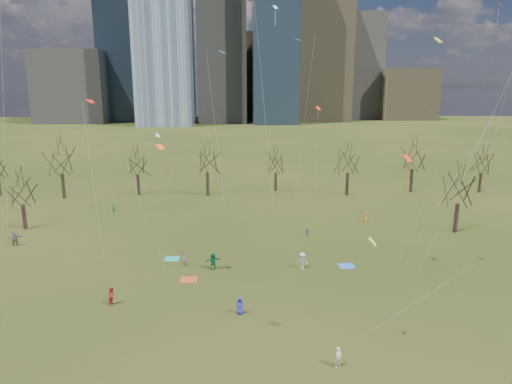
{
  "coord_description": "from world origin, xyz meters",
  "views": [
    {
      "loc": [
        -2.31,
        -36.87,
        18.35
      ],
      "look_at": [
        0.0,
        12.0,
        7.0
      ],
      "focal_mm": 32.0,
      "sensor_mm": 36.0,
      "label": 1
    }
  ],
  "objects_px": {
    "person_0": "(240,306)",
    "person_2": "(112,296)",
    "blanket_crimson": "(189,280)",
    "person_1": "(338,357)",
    "blanket_teal": "(172,259)",
    "blanket_navy": "(346,266)"
  },
  "relations": [
    {
      "from": "person_1",
      "to": "person_2",
      "type": "relative_size",
      "value": 0.91
    },
    {
      "from": "person_1",
      "to": "person_2",
      "type": "bearing_deg",
      "value": 118.19
    },
    {
      "from": "blanket_navy",
      "to": "person_2",
      "type": "distance_m",
      "value": 23.48
    },
    {
      "from": "blanket_crimson",
      "to": "person_2",
      "type": "relative_size",
      "value": 1.01
    },
    {
      "from": "blanket_crimson",
      "to": "person_1",
      "type": "xyz_separation_m",
      "value": [
        11.38,
        -14.67,
        0.7
      ]
    },
    {
      "from": "blanket_teal",
      "to": "person_0",
      "type": "relative_size",
      "value": 1.08
    },
    {
      "from": "person_1",
      "to": "person_2",
      "type": "height_order",
      "value": "person_2"
    },
    {
      "from": "person_0",
      "to": "person_2",
      "type": "xyz_separation_m",
      "value": [
        -10.93,
        2.19,
        0.05
      ]
    },
    {
      "from": "blanket_crimson",
      "to": "person_2",
      "type": "xyz_separation_m",
      "value": [
        -6.04,
        -4.87,
        0.78
      ]
    },
    {
      "from": "blanket_teal",
      "to": "blanket_crimson",
      "type": "distance_m",
      "value": 6.14
    },
    {
      "from": "person_1",
      "to": "person_0",
      "type": "bearing_deg",
      "value": 97.97
    },
    {
      "from": "blanket_teal",
      "to": "person_0",
      "type": "bearing_deg",
      "value": -60.29
    },
    {
      "from": "person_1",
      "to": "blanket_crimson",
      "type": "bearing_deg",
      "value": 95.35
    },
    {
      "from": "blanket_teal",
      "to": "person_2",
      "type": "bearing_deg",
      "value": -109.21
    },
    {
      "from": "blanket_teal",
      "to": "person_1",
      "type": "distance_m",
      "value": 24.56
    },
    {
      "from": "person_0",
      "to": "person_2",
      "type": "relative_size",
      "value": 0.93
    },
    {
      "from": "blanket_navy",
      "to": "person_2",
      "type": "relative_size",
      "value": 1.01
    },
    {
      "from": "blanket_navy",
      "to": "person_0",
      "type": "distance_m",
      "value": 14.94
    },
    {
      "from": "person_0",
      "to": "blanket_navy",
      "type": "bearing_deg",
      "value": 51.73
    },
    {
      "from": "blanket_crimson",
      "to": "person_1",
      "type": "relative_size",
      "value": 1.11
    },
    {
      "from": "blanket_navy",
      "to": "person_2",
      "type": "bearing_deg",
      "value": -161.11
    },
    {
      "from": "blanket_navy",
      "to": "person_2",
      "type": "height_order",
      "value": "person_2"
    }
  ]
}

